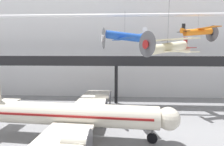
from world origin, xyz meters
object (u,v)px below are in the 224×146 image
object	(u,v)px
airliner_silver_main	(71,115)
suspended_plane_cream_biplane	(167,47)
suspended_plane_blue_trainer	(125,37)
suspended_plane_orange_highwing	(198,32)

from	to	relation	value
airliner_silver_main	suspended_plane_cream_biplane	xyz separation A→B (m)	(10.99, -4.44, 8.76)
suspended_plane_blue_trainer	suspended_plane_cream_biplane	bearing A→B (deg)	93.61
suspended_plane_blue_trainer	airliner_silver_main	bearing A→B (deg)	30.26
suspended_plane_blue_trainer	suspended_plane_orange_highwing	world-z (taller)	same
suspended_plane_cream_biplane	suspended_plane_orange_highwing	size ratio (longest dim) A/B	0.83
airliner_silver_main	suspended_plane_cream_biplane	size ratio (longest dim) A/B	4.70
suspended_plane_blue_trainer	suspended_plane_orange_highwing	xyz separation A→B (m)	(13.06, 3.62, 1.09)
airliner_silver_main	suspended_plane_cream_biplane	world-z (taller)	suspended_plane_cream_biplane
suspended_plane_cream_biplane	suspended_plane_orange_highwing	xyz separation A→B (m)	(9.23, 15.20, 2.92)
airliner_silver_main	suspended_plane_orange_highwing	size ratio (longest dim) A/B	3.91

